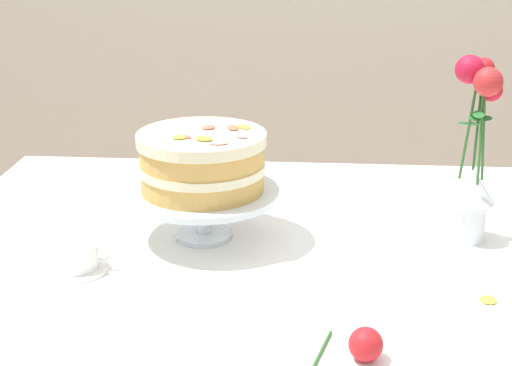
% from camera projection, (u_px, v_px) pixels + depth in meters
% --- Properties ---
extents(dining_table, '(1.40, 1.00, 0.74)m').
position_uv_depth(dining_table, '(290.00, 293.00, 1.44)').
color(dining_table, white).
rests_on(dining_table, ground).
extents(linen_napkin, '(0.33, 0.33, 0.00)m').
position_uv_depth(linen_napkin, '(204.00, 238.00, 1.46)').
color(linen_napkin, white).
rests_on(linen_napkin, dining_table).
extents(cake_stand, '(0.29, 0.29, 0.10)m').
position_uv_depth(cake_stand, '(203.00, 198.00, 1.43)').
color(cake_stand, silver).
rests_on(cake_stand, linen_napkin).
extents(layer_cake, '(0.24, 0.24, 0.12)m').
position_uv_depth(layer_cake, '(202.00, 161.00, 1.41)').
color(layer_cake, tan).
rests_on(layer_cake, cake_stand).
extents(flower_vase, '(0.09, 0.10, 0.35)m').
position_uv_depth(flower_vase, '(474.00, 160.00, 1.40)').
color(flower_vase, silver).
rests_on(flower_vase, dining_table).
extents(teacup, '(0.12, 0.11, 0.05)m').
position_uv_depth(teacup, '(76.00, 258.00, 1.32)').
color(teacup, white).
rests_on(teacup, dining_table).
extents(fallen_rose, '(0.10, 0.10, 0.05)m').
position_uv_depth(fallen_rose, '(365.00, 344.00, 1.06)').
color(fallen_rose, '#2D6028').
rests_on(fallen_rose, dining_table).
extents(loose_petal_1, '(0.03, 0.03, 0.00)m').
position_uv_depth(loose_petal_1, '(488.00, 300.00, 1.22)').
color(loose_petal_1, yellow).
rests_on(loose_petal_1, dining_table).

